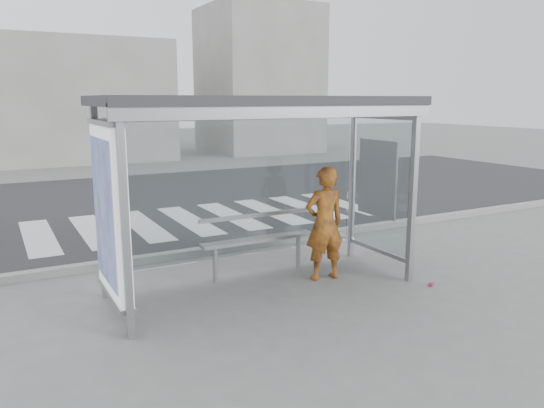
{
  "coord_description": "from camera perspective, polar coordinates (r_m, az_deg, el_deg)",
  "views": [
    {
      "loc": [
        -3.19,
        -6.2,
        2.58
      ],
      "look_at": [
        0.24,
        0.2,
        1.14
      ],
      "focal_mm": 35.0,
      "sensor_mm": 36.0,
      "label": 1
    }
  ],
  "objects": [
    {
      "name": "ground",
      "position": [
        7.44,
        -0.9,
        -9.07
      ],
      "size": [
        80.0,
        80.0,
        0.0
      ],
      "primitive_type": "plane",
      "color": "slate",
      "rests_on": "ground"
    },
    {
      "name": "road",
      "position": [
        13.83,
        -14.33,
        0.13
      ],
      "size": [
        30.0,
        10.0,
        0.01
      ],
      "primitive_type": "cube",
      "color": "#232325",
      "rests_on": "ground"
    },
    {
      "name": "curb",
      "position": [
        9.11,
        -6.56,
        -4.91
      ],
      "size": [
        30.0,
        0.18,
        0.12
      ],
      "primitive_type": "cube",
      "color": "gray",
      "rests_on": "ground"
    },
    {
      "name": "crosswalk",
      "position": [
        11.78,
        -6.63,
        -1.5
      ],
      "size": [
        7.55,
        3.0,
        0.0
      ],
      "color": "silver",
      "rests_on": "ground"
    },
    {
      "name": "bus_shelter",
      "position": [
        6.9,
        -3.94,
        6.23
      ],
      "size": [
        4.25,
        1.65,
        2.62
      ],
      "color": "gray",
      "rests_on": "ground"
    },
    {
      "name": "building_center",
      "position": [
        24.41,
        -21.03,
        10.3
      ],
      "size": [
        8.0,
        5.0,
        5.0
      ],
      "primitive_type": "cube",
      "color": "gray",
      "rests_on": "ground"
    },
    {
      "name": "building_right",
      "position": [
        27.12,
        -1.49,
        13.16
      ],
      "size": [
        5.0,
        5.0,
        7.0
      ],
      "primitive_type": "cube",
      "color": "gray",
      "rests_on": "ground"
    },
    {
      "name": "person",
      "position": [
        7.63,
        5.66,
        -2.13
      ],
      "size": [
        0.64,
        0.46,
        1.65
      ],
      "primitive_type": "imported",
      "rotation": [
        0.0,
        0.0,
        3.04
      ],
      "color": "orange",
      "rests_on": "ground"
    },
    {
      "name": "bench",
      "position": [
        7.86,
        -1.53,
        -3.79
      ],
      "size": [
        1.78,
        0.22,
        0.92
      ],
      "color": "gray",
      "rests_on": "ground"
    },
    {
      "name": "soda_can",
      "position": [
        7.86,
        16.73,
        -8.21
      ],
      "size": [
        0.13,
        0.11,
        0.06
      ],
      "primitive_type": "cylinder",
      "rotation": [
        0.0,
        1.57,
        0.57
      ],
      "color": "#C43969",
      "rests_on": "ground"
    }
  ]
}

